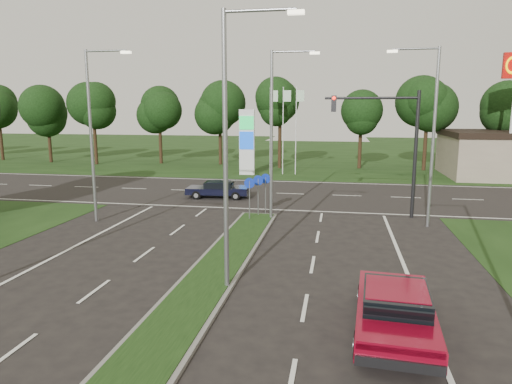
# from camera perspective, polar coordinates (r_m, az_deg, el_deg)

# --- Properties ---
(verge_far) EXTENTS (160.00, 50.00, 0.02)m
(verge_far) POSITION_cam_1_polar(r_m,az_deg,el_deg) (63.58, 6.40, 4.81)
(verge_far) COLOR black
(verge_far) RESTS_ON ground
(cross_road) EXTENTS (160.00, 12.00, 0.02)m
(cross_road) POSITION_cam_1_polar(r_m,az_deg,el_deg) (32.99, 2.56, -0.18)
(cross_road) COLOR black
(cross_road) RESTS_ON ground
(median_kerb) EXTENTS (2.00, 26.00, 0.12)m
(median_kerb) POSITION_cam_1_polar(r_m,az_deg,el_deg) (14.21, -8.90, -14.47)
(median_kerb) COLOR slate
(median_kerb) RESTS_ON ground
(streetlight_median_near) EXTENTS (2.53, 0.22, 9.00)m
(streetlight_median_near) POSITION_cam_1_polar(r_m,az_deg,el_deg) (14.58, -3.10, 6.72)
(streetlight_median_near) COLOR gray
(streetlight_median_near) RESTS_ON ground
(streetlight_median_far) EXTENTS (2.53, 0.22, 9.00)m
(streetlight_median_far) POSITION_cam_1_polar(r_m,az_deg,el_deg) (24.40, 2.42, 8.15)
(streetlight_median_far) COLOR gray
(streetlight_median_far) RESTS_ON ground
(streetlight_left_far) EXTENTS (2.53, 0.22, 9.00)m
(streetlight_left_far) POSITION_cam_1_polar(r_m,az_deg,el_deg) (25.54, -19.59, 7.66)
(streetlight_left_far) COLOR gray
(streetlight_left_far) RESTS_ON ground
(streetlight_right_far) EXTENTS (2.53, 0.22, 9.00)m
(streetlight_right_far) POSITION_cam_1_polar(r_m,az_deg,el_deg) (24.57, 20.90, 7.50)
(streetlight_right_far) COLOR gray
(streetlight_right_far) RESTS_ON ground
(traffic_signal) EXTENTS (5.10, 0.42, 7.00)m
(traffic_signal) POSITION_cam_1_polar(r_m,az_deg,el_deg) (26.33, 16.60, 6.96)
(traffic_signal) COLOR black
(traffic_signal) RESTS_ON ground
(median_signs) EXTENTS (1.16, 1.76, 2.38)m
(median_signs) POSITION_cam_1_polar(r_m,az_deg,el_deg) (25.30, 0.24, 0.56)
(median_signs) COLOR gray
(median_signs) RESTS_ON ground
(gas_pylon) EXTENTS (5.80, 1.26, 8.00)m
(gas_pylon) POSITION_cam_1_polar(r_m,az_deg,el_deg) (42.09, -0.85, 6.47)
(gas_pylon) COLOR silver
(gas_pylon) RESTS_ON ground
(treeline_far) EXTENTS (6.00, 6.00, 9.90)m
(treeline_far) POSITION_cam_1_polar(r_m,az_deg,el_deg) (48.28, 5.39, 11.23)
(treeline_far) COLOR black
(treeline_far) RESTS_ON ground
(red_sedan) EXTENTS (2.30, 4.95, 1.33)m
(red_sedan) POSITION_cam_1_polar(r_m,az_deg,el_deg) (13.15, 17.00, -13.80)
(red_sedan) COLOR maroon
(red_sedan) RESTS_ON ground
(navy_sedan) EXTENTS (4.30, 2.01, 1.15)m
(navy_sedan) POSITION_cam_1_polar(r_m,az_deg,el_deg) (31.30, -4.74, 0.37)
(navy_sedan) COLOR black
(navy_sedan) RESTS_ON ground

